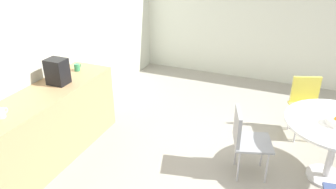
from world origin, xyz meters
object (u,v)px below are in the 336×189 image
object	(u,v)px
chair_yellow	(306,100)
coffee_maker	(57,72)
fruit_bowl	(336,121)
mug_green	(77,67)
mug_white	(1,113)
chair_gray	(245,136)

from	to	relation	value
chair_yellow	coffee_maker	distance (m)	3.32
fruit_bowl	mug_green	size ratio (longest dim) A/B	1.63
mug_white	coffee_maker	world-z (taller)	coffee_maker
coffee_maker	chair_yellow	bearing A→B (deg)	-62.62
chair_yellow	fruit_bowl	xyz separation A→B (m)	(-1.00, -0.28, 0.27)
chair_yellow	chair_gray	distance (m)	1.37
fruit_bowl	chair_yellow	bearing A→B (deg)	15.60
mug_green	chair_yellow	bearing A→B (deg)	-70.33
fruit_bowl	coffee_maker	size ratio (longest dim) A/B	0.66
fruit_bowl	coffee_maker	distance (m)	3.24
mug_white	chair_gray	bearing A→B (deg)	-62.32
fruit_bowl	mug_white	distance (m)	3.47
fruit_bowl	mug_green	distance (m)	3.25
chair_gray	mug_white	size ratio (longest dim) A/B	6.43
chair_gray	mug_white	xyz separation A→B (m)	(-1.19, 2.27, 0.43)
chair_gray	coffee_maker	world-z (taller)	coffee_maker
chair_gray	mug_green	size ratio (longest dim) A/B	6.43
mug_green	coffee_maker	bearing A→B (deg)	-173.50
chair_yellow	mug_white	xyz separation A→B (m)	(-2.42, 2.89, 0.43)
chair_yellow	fruit_bowl	bearing A→B (deg)	-164.40
chair_gray	mug_green	world-z (taller)	mug_green
fruit_bowl	mug_green	bearing A→B (deg)	90.97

